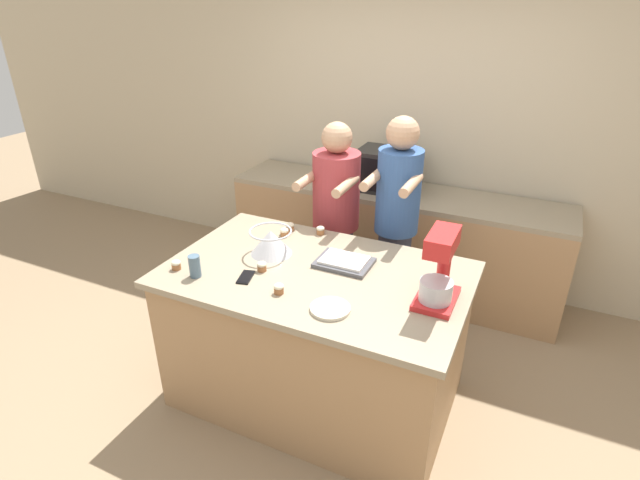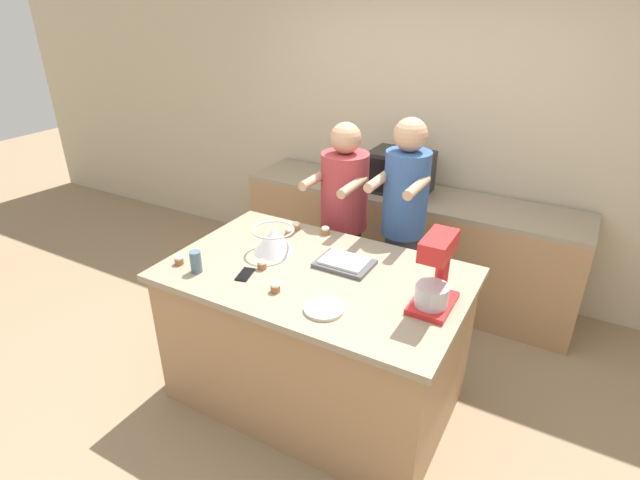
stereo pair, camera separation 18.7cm
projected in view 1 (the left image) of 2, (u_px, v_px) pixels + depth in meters
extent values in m
plane|color=#937A5B|center=(317.00, 393.00, 3.29)|extent=(16.00, 16.00, 0.00)
cube|color=beige|center=(412.00, 128.00, 4.21)|extent=(10.00, 0.06, 2.70)
cube|color=#A87F56|center=(316.00, 339.00, 3.09)|extent=(1.67, 1.01, 0.89)
cube|color=gray|center=(316.00, 275.00, 2.89)|extent=(1.74, 1.08, 0.04)
cube|color=#A87F56|center=(392.00, 242.00, 4.33)|extent=(2.80, 0.60, 0.86)
cube|color=gray|center=(396.00, 193.00, 4.13)|extent=(2.80, 0.60, 0.04)
cylinder|color=#33384C|center=(335.00, 274.00, 3.87)|extent=(0.26, 0.26, 0.83)
cylinder|color=#A8383D|center=(336.00, 191.00, 3.56)|extent=(0.34, 0.34, 0.56)
sphere|color=tan|center=(337.00, 138.00, 3.39)|extent=(0.21, 0.21, 0.21)
cylinder|color=tan|center=(307.00, 179.00, 3.43)|extent=(0.06, 0.34, 0.06)
cylinder|color=tan|center=(346.00, 186.00, 3.32)|extent=(0.06, 0.34, 0.06)
cylinder|color=#33384C|center=(392.00, 284.00, 3.68)|extent=(0.23, 0.23, 0.88)
cylinder|color=#335693|center=(398.00, 192.00, 3.36)|extent=(0.30, 0.30, 0.58)
sphere|color=tan|center=(403.00, 133.00, 3.18)|extent=(0.22, 0.22, 0.22)
cylinder|color=tan|center=(373.00, 179.00, 3.21)|extent=(0.06, 0.34, 0.06)
cylinder|color=tan|center=(411.00, 185.00, 3.11)|extent=(0.06, 0.34, 0.06)
cube|color=red|center=(436.00, 298.00, 2.60)|extent=(0.20, 0.30, 0.03)
cylinder|color=red|center=(444.00, 263.00, 2.62)|extent=(0.07, 0.07, 0.27)
cube|color=red|center=(443.00, 242.00, 2.43)|extent=(0.13, 0.26, 0.10)
cylinder|color=#BCBCC1|center=(436.00, 291.00, 2.54)|extent=(0.17, 0.17, 0.11)
cone|color=#BCBCC1|center=(271.00, 242.00, 3.05)|extent=(0.26, 0.26, 0.15)
torus|color=#BCBCC1|center=(270.00, 231.00, 3.02)|extent=(0.26, 0.26, 0.01)
cube|color=#4C4C51|center=(344.00, 263.00, 2.95)|extent=(0.32, 0.24, 0.02)
cube|color=white|center=(344.00, 260.00, 2.94)|extent=(0.27, 0.19, 0.02)
cube|color=black|center=(388.00, 170.00, 4.08)|extent=(0.49, 0.34, 0.33)
cube|color=black|center=(375.00, 176.00, 3.95)|extent=(0.33, 0.01, 0.27)
cube|color=#2D2D2D|center=(402.00, 180.00, 3.87)|extent=(0.10, 0.01, 0.27)
cube|color=black|center=(246.00, 277.00, 2.81)|extent=(0.10, 0.16, 0.01)
cube|color=black|center=(246.00, 276.00, 2.81)|extent=(0.09, 0.14, 0.00)
cylinder|color=slate|center=(195.00, 266.00, 2.80)|extent=(0.07, 0.07, 0.13)
cylinder|color=beige|center=(330.00, 309.00, 2.53)|extent=(0.21, 0.21, 0.02)
cylinder|color=#9E6038|center=(262.00, 268.00, 2.88)|extent=(0.05, 0.05, 0.03)
ellipsoid|color=beige|center=(262.00, 264.00, 2.87)|extent=(0.06, 0.06, 0.03)
cylinder|color=#9E6038|center=(284.00, 234.00, 3.29)|extent=(0.05, 0.05, 0.03)
ellipsoid|color=beige|center=(284.00, 230.00, 3.28)|extent=(0.06, 0.06, 0.03)
cylinder|color=#9E6038|center=(290.00, 228.00, 3.36)|extent=(0.05, 0.05, 0.03)
ellipsoid|color=beige|center=(290.00, 225.00, 3.35)|extent=(0.06, 0.06, 0.03)
cylinder|color=#9E6038|center=(279.00, 291.00, 2.66)|extent=(0.05, 0.05, 0.03)
ellipsoid|color=beige|center=(279.00, 286.00, 2.65)|extent=(0.06, 0.06, 0.03)
cylinder|color=#9E6038|center=(320.00, 232.00, 3.32)|extent=(0.05, 0.05, 0.03)
ellipsoid|color=beige|center=(320.00, 228.00, 3.30)|extent=(0.06, 0.06, 0.03)
cylinder|color=#9E6038|center=(176.00, 267.00, 2.90)|extent=(0.05, 0.05, 0.03)
ellipsoid|color=beige|center=(176.00, 263.00, 2.88)|extent=(0.06, 0.06, 0.03)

